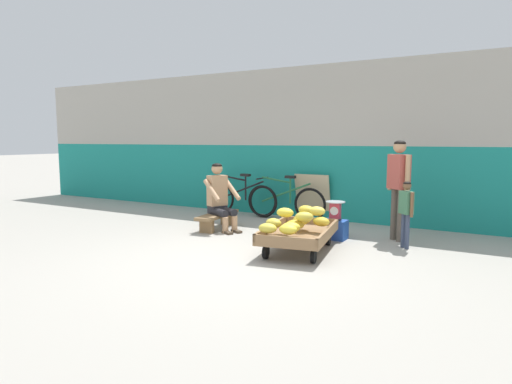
% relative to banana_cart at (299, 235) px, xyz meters
% --- Properties ---
extents(ground_plane, '(80.00, 80.00, 0.00)m').
position_rel_banana_cart_xyz_m(ground_plane, '(-0.43, -0.76, -0.24)').
color(ground_plane, '#A39E93').
extents(back_wall, '(16.00, 0.30, 2.95)m').
position_rel_banana_cart_xyz_m(back_wall, '(-0.43, 2.62, 1.23)').
color(back_wall, '#19847A').
rests_on(back_wall, ground).
extents(banana_cart, '(1.07, 1.56, 0.36)m').
position_rel_banana_cart_xyz_m(banana_cart, '(0.00, 0.00, 0.00)').
color(banana_cart, '#8E6B47').
rests_on(banana_cart, ground).
extents(banana_pile, '(0.79, 1.08, 0.26)m').
position_rel_banana_cart_xyz_m(banana_pile, '(0.02, -0.14, 0.23)').
color(banana_pile, gold).
rests_on(banana_pile, banana_cart).
extents(low_bench, '(0.43, 1.13, 0.27)m').
position_rel_banana_cart_xyz_m(low_bench, '(-1.88, 0.74, -0.04)').
color(low_bench, olive).
rests_on(low_bench, ground).
extents(vendor_seated, '(0.74, 0.63, 1.14)m').
position_rel_banana_cart_xyz_m(vendor_seated, '(-1.80, 0.71, 0.33)').
color(vendor_seated, tan).
rests_on(vendor_seated, ground).
extents(plastic_crate, '(0.36, 0.28, 0.30)m').
position_rel_banana_cart_xyz_m(plastic_crate, '(0.17, 0.99, -0.09)').
color(plastic_crate, '#234CA8').
rests_on(plastic_crate, ground).
extents(weighing_scale, '(0.30, 0.30, 0.29)m').
position_rel_banana_cart_xyz_m(weighing_scale, '(0.17, 0.98, 0.21)').
color(weighing_scale, '#28282D').
rests_on(weighing_scale, plastic_crate).
extents(bicycle_near_left, '(1.66, 0.48, 0.86)m').
position_rel_banana_cart_xyz_m(bicycle_near_left, '(-2.23, 2.11, 0.11)').
color(bicycle_near_left, black).
rests_on(bicycle_near_left, ground).
extents(bicycle_far_left, '(1.66, 0.48, 0.86)m').
position_rel_banana_cart_xyz_m(bicycle_far_left, '(-1.26, 2.16, 0.11)').
color(bicycle_far_left, black).
rests_on(bicycle_far_left, ground).
extents(sign_board, '(0.70, 0.23, 0.88)m').
position_rel_banana_cart_xyz_m(sign_board, '(-0.80, 2.42, 0.20)').
color(sign_board, '#C6B289').
rests_on(sign_board, ground).
extents(customer_adult, '(0.38, 0.36, 1.53)m').
position_rel_banana_cart_xyz_m(customer_adult, '(1.02, 1.36, 0.71)').
color(customer_adult, brown).
rests_on(customer_adult, ground).
extents(customer_child, '(0.23, 0.23, 0.96)m').
position_rel_banana_cart_xyz_m(customer_child, '(1.23, 0.93, 0.35)').
color(customer_child, '#38425B').
rests_on(customer_child, ground).
extents(shopping_bag, '(0.18, 0.12, 0.24)m').
position_rel_banana_cart_xyz_m(shopping_bag, '(0.07, 0.65, -0.12)').
color(shopping_bag, '#D13D4C').
rests_on(shopping_bag, ground).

